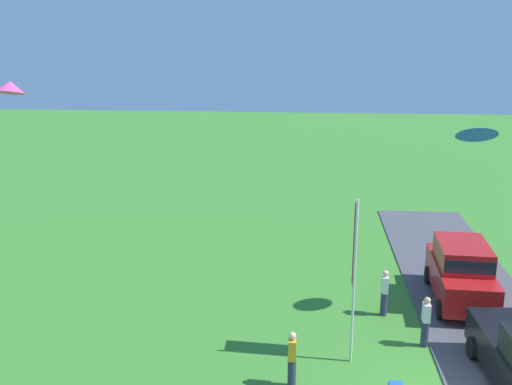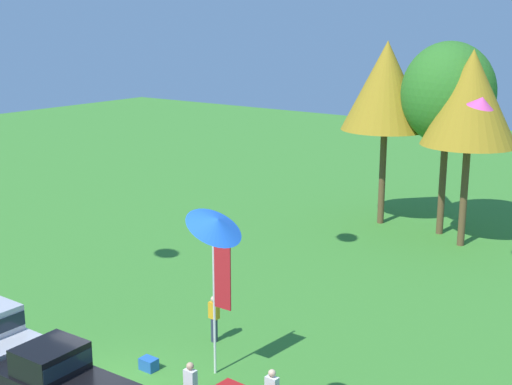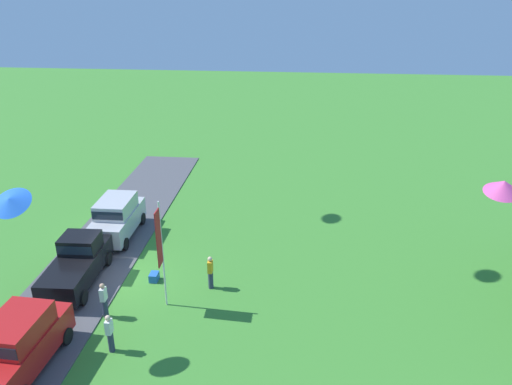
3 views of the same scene
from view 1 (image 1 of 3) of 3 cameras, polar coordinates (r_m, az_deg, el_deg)
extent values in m
cylinder|color=black|center=(20.14, 19.97, -13.74)|extent=(0.69, 0.26, 0.68)
cube|color=red|center=(23.63, 18.89, -7.77)|extent=(4.69, 2.13, 1.10)
cube|color=red|center=(23.29, 19.09, -5.57)|extent=(2.68, 1.89, 0.84)
cube|color=#19232D|center=(23.29, 19.09, -5.57)|extent=(2.73, 1.86, 0.46)
cylinder|color=black|center=(22.66, 21.78, -10.59)|extent=(0.69, 0.27, 0.68)
cylinder|color=black|center=(22.28, 17.20, -10.60)|extent=(0.69, 0.27, 0.68)
cylinder|color=black|center=(25.44, 20.15, -7.58)|extent=(0.69, 0.27, 0.68)
cylinder|color=black|center=(25.11, 16.09, -7.53)|extent=(0.69, 0.27, 0.68)
cylinder|color=#2D334C|center=(17.77, 3.43, -16.76)|extent=(0.24, 0.24, 0.88)
cube|color=orange|center=(17.39, 3.47, -14.69)|extent=(0.36, 0.22, 0.60)
sphere|color=beige|center=(17.18, 3.49, -13.47)|extent=(0.22, 0.22, 0.22)
cylinder|color=#2D334C|center=(20.44, 15.77, -12.80)|extent=(0.24, 0.24, 0.88)
cube|color=white|center=(20.11, 15.92, -10.94)|extent=(0.36, 0.22, 0.60)
sphere|color=tan|center=(19.93, 16.01, -9.85)|extent=(0.22, 0.22, 0.22)
cylinder|color=#2D334C|center=(22.12, 12.07, -10.32)|extent=(0.24, 0.24, 0.88)
cube|color=white|center=(21.81, 12.18, -8.56)|extent=(0.36, 0.22, 0.60)
sphere|color=beige|center=(21.65, 12.24, -7.54)|extent=(0.22, 0.22, 0.22)
cylinder|color=silver|center=(18.18, 9.32, -8.55)|extent=(0.08, 0.08, 5.16)
cube|color=red|center=(18.12, 9.37, -5.11)|extent=(0.64, 0.04, 2.58)
cone|color=#EA4C9E|center=(23.06, -22.39, 9.28)|extent=(1.28, 1.22, 0.65)
cone|color=blue|center=(21.18, 20.26, 5.49)|extent=(1.37, 1.42, 0.90)
camera|label=2|loc=(34.92, 36.29, 14.50)|focal=50.00mm
camera|label=3|loc=(35.46, -2.39, 21.38)|focal=35.00mm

